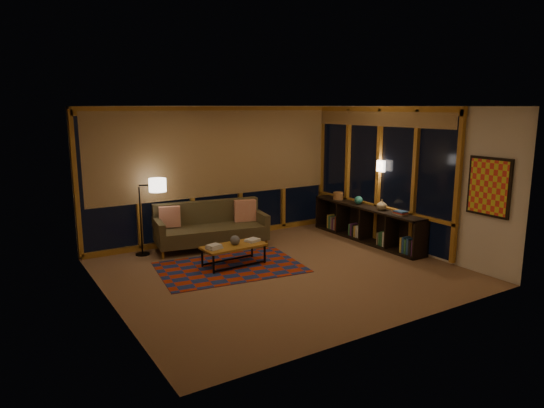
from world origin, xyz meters
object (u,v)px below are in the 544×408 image
coffee_table (234,255)px  bookshelf (366,224)px  sofa (211,226)px  floor_lamp (141,217)px

coffee_table → bookshelf: 3.02m
sofa → coffee_table: sofa is taller
bookshelf → floor_lamp: bearing=160.6°
floor_lamp → bookshelf: floor_lamp is taller
sofa → bookshelf: bearing=-13.1°
coffee_table → sofa: bearing=81.3°
sofa → coffee_table: (-0.13, -1.18, -0.25)m
sofa → bookshelf: size_ratio=0.73×
coffee_table → bookshelf: (3.02, -0.02, 0.18)m
sofa → bookshelf: (2.89, -1.20, -0.07)m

